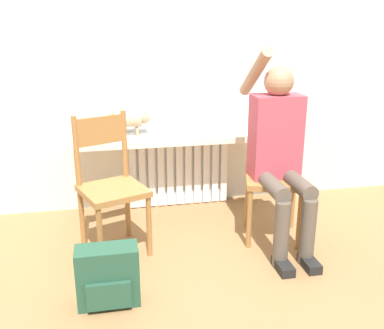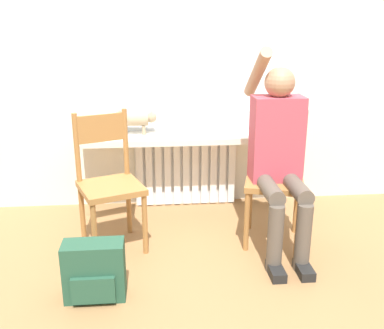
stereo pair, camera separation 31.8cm
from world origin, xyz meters
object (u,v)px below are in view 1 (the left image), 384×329
Objects in this scene: person at (280,148)px; cat at (129,121)px; backpack at (108,277)px; chair_right at (274,173)px; chair_left at (110,184)px.

person is 3.10× the size of cat.
backpack is (-1.19, -0.52, -0.53)m from person.
person reaches higher than cat.
chair_right reaches higher than cat.
chair_left is 2.72× the size of backpack.
chair_left is 1.15m from chair_right.
cat is (-0.97, 0.74, 0.07)m from person.
chair_right is 2.13× the size of cat.
chair_left reaches higher than cat.
chair_left is 1.00× the size of chair_right.
chair_right is at bearing -20.80° from chair_left.
chair_right is 0.24m from person.
person is (-0.01, -0.11, 0.21)m from chair_right.
chair_left reaches higher than backpack.
person reaches higher than chair_left.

